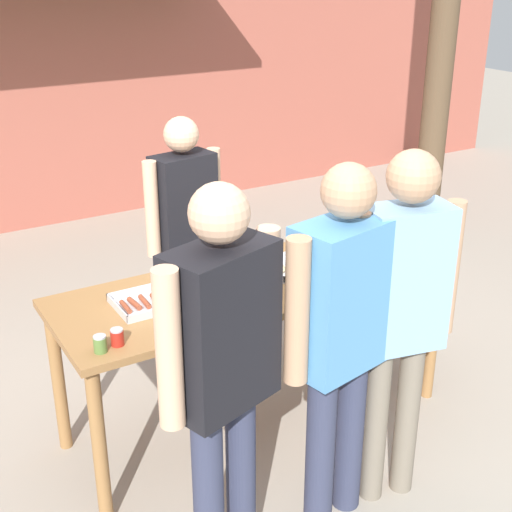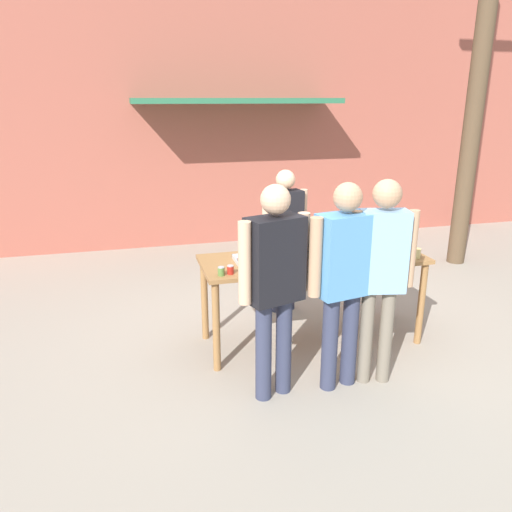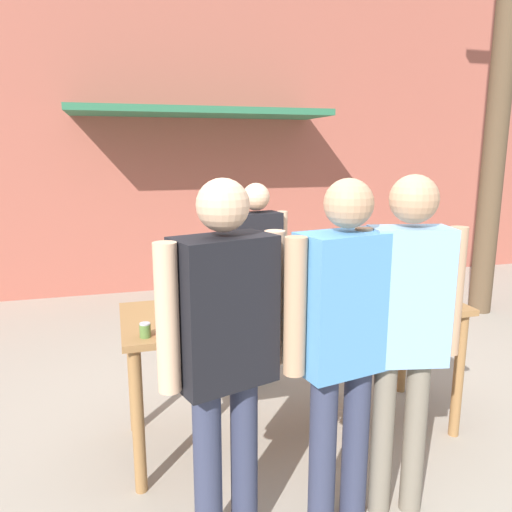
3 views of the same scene
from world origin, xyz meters
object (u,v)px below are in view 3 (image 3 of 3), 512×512
object	(u,v)px
condiment_jar_ketchup	(161,327)
utility_pole	(505,44)
beer_cup	(450,299)
person_customer_holding_hotdog	(225,339)
food_tray_sausages	(207,311)
person_server_behind_table	(256,266)
condiment_jar_mustard	(145,330)
food_tray_buns	(340,298)
person_customer_waiting_in_line	(344,329)
person_customer_with_cup	(406,318)

from	to	relation	value
condiment_jar_ketchup	utility_pole	world-z (taller)	utility_pole
beer_cup	person_customer_holding_hotdog	xyz separation A→B (m)	(-1.65, -0.57, 0.12)
food_tray_sausages	person_customer_holding_hotdog	distance (m)	0.91
food_tray_sausages	person_server_behind_table	world-z (taller)	person_server_behind_table
condiment_jar_mustard	condiment_jar_ketchup	bearing A→B (deg)	12.33
condiment_jar_mustard	person_server_behind_table	distance (m)	1.48
condiment_jar_mustard	condiment_jar_ketchup	size ratio (longest dim) A/B	1.00
food_tray_sausages	condiment_jar_mustard	distance (m)	0.52
food_tray_buns	condiment_jar_mustard	bearing A→B (deg)	-166.25
food_tray_sausages	person_customer_waiting_in_line	xyz separation A→B (m)	(0.52, -0.90, 0.14)
condiment_jar_mustard	utility_pole	bearing A→B (deg)	28.11
food_tray_buns	condiment_jar_ketchup	bearing A→B (deg)	-166.15
utility_pole	food_tray_buns	bearing A→B (deg)	-146.07
person_customer_with_cup	person_customer_holding_hotdog	bearing A→B (deg)	10.65
person_customer_with_cup	beer_cup	bearing A→B (deg)	-128.39
beer_cup	utility_pole	world-z (taller)	utility_pole
condiment_jar_ketchup	utility_pole	bearing A→B (deg)	28.42
condiment_jar_ketchup	person_server_behind_table	size ratio (longest dim) A/B	0.05
person_server_behind_table	person_customer_holding_hotdog	xyz separation A→B (m)	(-0.63, -1.69, 0.07)
food_tray_sausages	person_customer_waiting_in_line	distance (m)	1.05
person_customer_holding_hotdog	utility_pole	world-z (taller)	utility_pole
condiment_jar_mustard	beer_cup	size ratio (longest dim) A/B	0.83
food_tray_sausages	food_tray_buns	xyz separation A→B (m)	(0.93, -0.00, 0.01)
person_customer_holding_hotdog	food_tray_sausages	bearing A→B (deg)	-111.93
condiment_jar_mustard	person_server_behind_table	world-z (taller)	person_server_behind_table
food_tray_buns	food_tray_sausages	bearing A→B (deg)	179.97
condiment_jar_mustard	person_customer_holding_hotdog	world-z (taller)	person_customer_holding_hotdog
food_tray_sausages	beer_cup	xyz separation A→B (m)	(1.57, -0.32, 0.04)
person_customer_waiting_in_line	person_customer_holding_hotdog	bearing A→B (deg)	-11.85
food_tray_buns	beer_cup	xyz separation A→B (m)	(0.64, -0.32, 0.03)
beer_cup	utility_pole	distance (m)	3.73
condiment_jar_ketchup	person_customer_waiting_in_line	bearing A→B (deg)	-35.15
person_customer_waiting_in_line	condiment_jar_ketchup	bearing A→B (deg)	-46.39
person_customer_holding_hotdog	person_server_behind_table	bearing A→B (deg)	-127.57
person_customer_waiting_in_line	utility_pole	size ratio (longest dim) A/B	0.30
food_tray_buns	person_server_behind_table	size ratio (longest dim) A/B	0.28
person_server_behind_table	person_customer_waiting_in_line	size ratio (longest dim) A/B	0.93
beer_cup	food_tray_buns	bearing A→B (deg)	153.70
person_server_behind_table	person_customer_waiting_in_line	bearing A→B (deg)	-100.25
food_tray_buns	condiment_jar_mustard	xyz separation A→B (m)	(-1.33, -0.33, 0.02)
condiment_jar_ketchup	person_customer_waiting_in_line	distance (m)	1.03
person_customer_waiting_in_line	beer_cup	bearing A→B (deg)	-162.41
condiment_jar_ketchup	beer_cup	xyz separation A→B (m)	(1.89, -0.01, 0.01)
condiment_jar_mustard	person_server_behind_table	size ratio (longest dim) A/B	0.05
food_tray_buns	beer_cup	size ratio (longest dim) A/B	4.80
food_tray_sausages	utility_pole	distance (m)	4.69
utility_pole	condiment_jar_ketchup	bearing A→B (deg)	-151.58
condiment_jar_mustard	condiment_jar_ketchup	xyz separation A→B (m)	(0.09, 0.02, 0.00)
person_customer_holding_hotdog	food_tray_buns	bearing A→B (deg)	-155.59
person_customer_with_cup	person_customer_waiting_in_line	distance (m)	0.34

